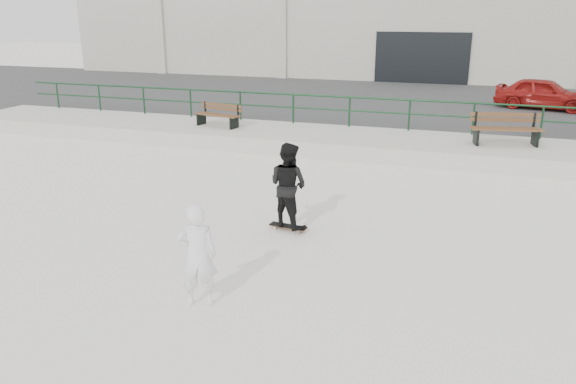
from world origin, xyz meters
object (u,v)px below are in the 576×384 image
(skateboard, at_px, (288,227))
(red_car, at_px, (543,93))
(seated_skater, at_px, (197,256))
(bench_left, at_px, (218,115))
(bench_right, at_px, (506,129))
(standing_skater, at_px, (288,185))

(skateboard, bearing_deg, red_car, 73.79)
(skateboard, bearing_deg, seated_skater, -89.33)
(bench_left, bearing_deg, skateboard, -43.45)
(bench_left, height_order, red_car, red_car)
(bench_right, bearing_deg, bench_left, 169.17)
(red_car, bearing_deg, skateboard, 171.15)
(seated_skater, bearing_deg, skateboard, -116.86)
(skateboard, bearing_deg, bench_right, 65.53)
(bench_left, relative_size, red_car, 0.48)
(bench_left, bearing_deg, bench_right, 13.17)
(bench_left, distance_m, bench_right, 9.18)
(standing_skater, relative_size, seated_skater, 1.07)
(bench_left, distance_m, skateboard, 8.67)
(bench_left, height_order, bench_right, bench_right)
(red_car, height_order, standing_skater, standing_skater)
(bench_left, xyz_separation_m, seated_skater, (4.59, -10.43, -0.08))
(bench_right, height_order, standing_skater, standing_skater)
(skateboard, xyz_separation_m, seated_skater, (-0.30, -3.32, 0.73))
(red_car, distance_m, seated_skater, 18.87)
(seated_skater, bearing_deg, bench_right, -134.97)
(seated_skater, bearing_deg, standing_skater, -116.86)
(bench_left, relative_size, bench_right, 0.84)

